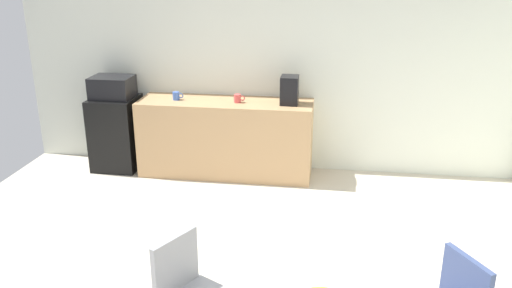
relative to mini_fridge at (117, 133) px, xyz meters
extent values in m
cube|color=silver|center=(1.82, 0.35, 0.86)|extent=(6.00, 0.10, 2.60)
cube|color=tan|center=(1.37, 0.00, 0.01)|extent=(2.04, 0.60, 0.90)
cube|color=black|center=(0.00, 0.00, 0.00)|extent=(0.54, 0.54, 0.89)
cube|color=black|center=(0.00, 0.00, 0.57)|extent=(0.48, 0.38, 0.26)
cube|color=gray|center=(1.65, -3.01, 0.20)|extent=(0.21, 0.35, 0.38)
cube|color=#384772|center=(3.44, -2.99, 0.20)|extent=(0.22, 0.35, 0.38)
cylinder|color=#D84C4C|center=(1.52, -0.03, 0.50)|extent=(0.08, 0.08, 0.09)
torus|color=#D84C4C|center=(1.58, -0.03, 0.51)|extent=(0.06, 0.01, 0.06)
cylinder|color=#D84C4C|center=(2.12, 0.07, 0.50)|extent=(0.08, 0.08, 0.09)
torus|color=#D84C4C|center=(2.18, 0.07, 0.51)|extent=(0.06, 0.01, 0.06)
cylinder|color=#3F66BF|center=(0.79, -0.02, 0.50)|extent=(0.08, 0.08, 0.09)
torus|color=#3F66BF|center=(0.85, -0.02, 0.51)|extent=(0.06, 0.01, 0.06)
cube|color=black|center=(2.12, 0.00, 0.62)|extent=(0.20, 0.24, 0.32)
camera|label=1|loc=(2.59, -5.82, 2.05)|focal=37.00mm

